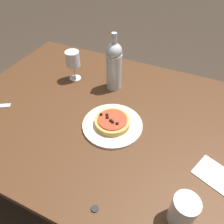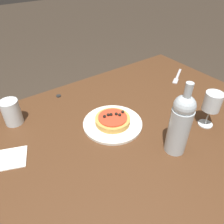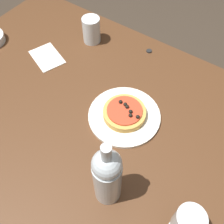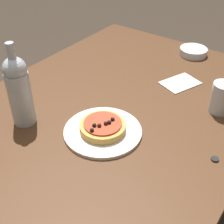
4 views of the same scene
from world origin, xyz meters
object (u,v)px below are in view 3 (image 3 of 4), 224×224
(wine_glass, at_px, (188,222))
(bottle_cap, at_px, (149,51))
(dining_table, at_px, (107,133))
(pizza, at_px, (125,113))
(dinner_plate, at_px, (124,116))
(water_cup, at_px, (91,30))
(wine_bottle, at_px, (107,176))

(wine_glass, distance_m, bottle_cap, 0.75)
(dining_table, xyz_separation_m, pizza, (0.04, 0.06, 0.10))
(dinner_plate, bearing_deg, water_cup, 142.57)
(dinner_plate, relative_size, wine_bottle, 0.89)
(pizza, relative_size, wine_bottle, 0.52)
(wine_glass, relative_size, wine_bottle, 0.55)
(wine_glass, height_order, water_cup, wine_glass)
(pizza, distance_m, wine_bottle, 0.30)
(wine_glass, height_order, bottle_cap, wine_glass)
(dining_table, bearing_deg, wine_bottle, -53.41)
(bottle_cap, bearing_deg, wine_bottle, -71.04)
(pizza, height_order, water_cup, water_cup)
(wine_glass, xyz_separation_m, bottle_cap, (-0.44, 0.59, -0.11))
(dining_table, distance_m, water_cup, 0.47)
(wine_bottle, height_order, water_cup, wine_bottle)
(pizza, bearing_deg, dining_table, -125.18)
(dinner_plate, bearing_deg, pizza, 32.89)
(pizza, height_order, wine_glass, wine_glass)
(dining_table, xyz_separation_m, wine_bottle, (0.15, -0.20, 0.20))
(dinner_plate, distance_m, water_cup, 0.45)
(dining_table, relative_size, dinner_plate, 6.03)
(water_cup, bearing_deg, wine_glass, -36.44)
(wine_glass, distance_m, water_cup, 0.86)
(dinner_plate, height_order, pizza, pizza)
(wine_glass, bearing_deg, water_cup, 143.56)
(dining_table, bearing_deg, water_cup, 133.67)
(wine_glass, bearing_deg, bottle_cap, 126.43)
(pizza, relative_size, bottle_cap, 6.43)
(dinner_plate, xyz_separation_m, wine_glass, (0.34, -0.24, 0.11))
(pizza, xyz_separation_m, bottle_cap, (-0.10, 0.35, -0.02))
(dining_table, xyz_separation_m, wine_glass, (0.38, -0.18, 0.19))
(dinner_plate, height_order, bottle_cap, dinner_plate)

